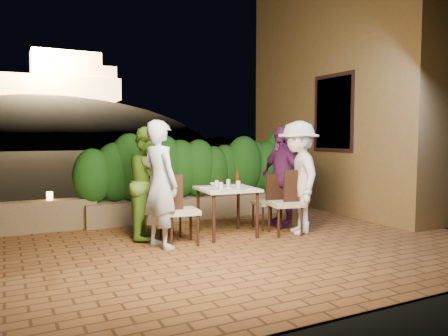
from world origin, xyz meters
TOP-DOWN VIEW (x-y plane):
  - ground at (0.00, 0.00)m, footprint 400.00×400.00m
  - terrace_floor at (0.00, 0.50)m, footprint 7.00×6.00m
  - building_wall at (3.60, 2.00)m, footprint 1.60×5.00m
  - window_pane at (2.82, 1.50)m, footprint 0.08×1.00m
  - window_frame at (2.81, 1.50)m, footprint 0.06×1.15m
  - planter at (0.20, 2.30)m, footprint 4.20×0.55m
  - hedge at (0.20, 2.30)m, footprint 4.00×0.70m
  - parapet at (-2.80, 2.30)m, footprint 2.20×0.30m
  - hill at (2.00, 60.00)m, footprint 52.00×40.00m
  - fortress at (2.00, 60.00)m, footprint 26.00×8.00m
  - dining_table at (0.00, 0.68)m, footprint 0.91×0.91m
  - plate_nw at (-0.31, 0.46)m, footprint 0.20×0.20m
  - plate_sw at (-0.29, 0.89)m, footprint 0.20×0.20m
  - plate_ne at (0.25, 0.46)m, footprint 0.20×0.20m
  - plate_se at (0.31, 0.91)m, footprint 0.23×0.23m
  - plate_centre at (0.01, 0.67)m, footprint 0.20×0.20m
  - plate_front at (0.04, 0.36)m, footprint 0.24×0.24m
  - glass_nw at (-0.15, 0.57)m, footprint 0.06×0.06m
  - glass_sw at (-0.09, 0.84)m, footprint 0.06×0.06m
  - glass_ne at (0.12, 0.54)m, footprint 0.07×0.07m
  - glass_se at (0.11, 0.85)m, footprint 0.07×0.07m
  - beer_bottle at (0.22, 0.74)m, footprint 0.06×0.06m
  - bowl at (-0.04, 1.00)m, footprint 0.23×0.23m
  - chair_left_front at (-0.83, 0.48)m, footprint 0.52×0.52m
  - chair_left_back at (-0.86, 1.04)m, footprint 0.41×0.41m
  - chair_right_front at (0.86, 0.34)m, footprint 0.55×0.55m
  - chair_right_back at (0.84, 0.84)m, footprint 0.45×0.45m
  - diner_blue at (-1.15, 0.45)m, footprint 0.60×0.75m
  - diner_green at (-1.11, 1.08)m, footprint 0.93×1.02m
  - diner_white at (1.10, 0.33)m, footprint 1.00×1.31m
  - diner_purple at (1.17, 0.90)m, footprint 0.51×1.04m
  - parapet_lamp at (-2.43, 2.30)m, footprint 0.10×0.10m

SIDE VIEW (x-z plane):
  - hill at x=2.00m, z-range -15.00..7.00m
  - terrace_floor at x=0.00m, z-range -0.15..0.00m
  - ground at x=0.00m, z-range -0.02..-0.02m
  - planter at x=0.20m, z-range 0.00..0.40m
  - parapet at x=-2.80m, z-range 0.00..0.50m
  - dining_table at x=0.00m, z-range 0.00..0.75m
  - chair_left_back at x=-0.86m, z-range 0.00..0.84m
  - chair_right_back at x=0.84m, z-range 0.00..0.91m
  - chair_left_front at x=-0.83m, z-range 0.00..1.01m
  - chair_right_front at x=0.86m, z-range 0.00..1.02m
  - parapet_lamp at x=-2.43m, z-range 0.50..0.64m
  - plate_sw at x=-0.29m, z-range 0.75..0.76m
  - plate_ne at x=0.25m, z-range 0.75..0.76m
  - plate_centre at x=0.01m, z-range 0.75..0.76m
  - plate_nw at x=-0.31m, z-range 0.75..0.76m
  - plate_se at x=0.31m, z-range 0.75..0.76m
  - plate_front at x=0.04m, z-range 0.75..0.76m
  - bowl at x=-0.04m, z-range 0.75..0.79m
  - glass_sw at x=-0.09m, z-range 0.75..0.86m
  - glass_nw at x=-0.15m, z-range 0.75..0.86m
  - glass_se at x=0.11m, z-range 0.75..0.86m
  - glass_ne at x=0.12m, z-range 0.75..0.87m
  - diner_green at x=-1.11m, z-range 0.00..1.69m
  - diner_purple at x=1.17m, z-range 0.00..1.71m
  - diner_blue at x=-1.15m, z-range 0.00..1.77m
  - beer_bottle at x=0.22m, z-range 0.75..1.04m
  - diner_white at x=1.10m, z-range 0.00..1.79m
  - hedge at x=0.20m, z-range 0.40..1.50m
  - window_pane at x=2.82m, z-range 1.30..2.70m
  - window_frame at x=2.81m, z-range 1.23..2.77m
  - building_wall at x=3.60m, z-range 0.00..5.00m
  - fortress at x=2.00m, z-range 6.50..14.50m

